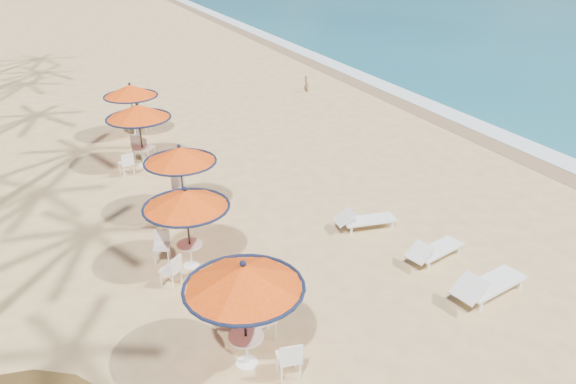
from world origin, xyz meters
name	(u,v)px	position (x,y,z in m)	size (l,w,h in m)	color
ground	(442,291)	(0.00, 0.00, 0.00)	(160.00, 160.00, 0.00)	tan
foam_strip	(465,121)	(9.30, 10.00, 0.00)	(1.20, 140.00, 0.04)	white
wetsand_band	(449,123)	(8.40, 10.00, 0.00)	(1.40, 140.00, 0.02)	olive
station_0	(247,286)	(-5.06, -0.32, 1.85)	(2.33, 2.33, 2.43)	black
station_1	(183,207)	(-5.23, 3.60, 1.72)	(2.16, 2.16, 2.26)	black
station_2	(180,164)	(-4.53, 6.52, 1.64)	(2.15, 2.15, 2.24)	black
station_3	(138,119)	(-4.89, 10.86, 1.75)	(2.29, 2.29, 2.39)	black
station_4	(132,97)	(-4.50, 14.19, 1.66)	(2.18, 2.18, 2.27)	black
lounger_near	(487,285)	(0.77, -0.60, 0.35)	(2.18, 1.02, 0.75)	white
lounger_mid	(434,250)	(0.67, 1.24, 0.30)	(1.87, 0.95, 0.64)	white
lounger_far	(363,219)	(-0.10, 3.46, 0.30)	(1.85, 0.85, 0.64)	white
person	(306,83)	(4.92, 17.24, 0.46)	(0.33, 0.22, 0.92)	brown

